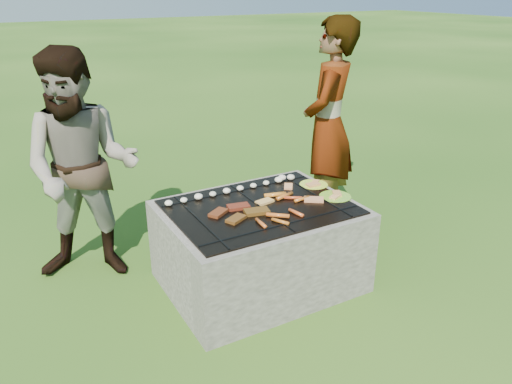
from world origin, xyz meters
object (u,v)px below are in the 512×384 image
Objects in this scene: plate_near at (335,197)px; bystander at (83,169)px; fire_pit at (259,248)px; plate_far at (314,185)px; cook at (328,126)px.

bystander is (-1.57, 0.84, 0.22)m from plate_near.
fire_pit is 1.36m from bystander.
fire_pit is at bearing 168.37° from plate_near.
plate_far is 0.16× the size of bystander.
cook is at bearing 44.54° from plate_far.
fire_pit is at bearing -11.15° from cook.
plate_near is 0.16× the size of bystander.
plate_near is 0.89m from cook.
bystander reaches higher than plate_near.
plate_far is at bearing 5.61° from bystander.
plate_far is 0.15× the size of cook.
plate_far is (0.56, 0.15, 0.33)m from fire_pit.
plate_near is at bearing -2.35° from bystander.
fire_pit is 0.78× the size of bystander.
bystander is at bearing 151.74° from plate_near.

